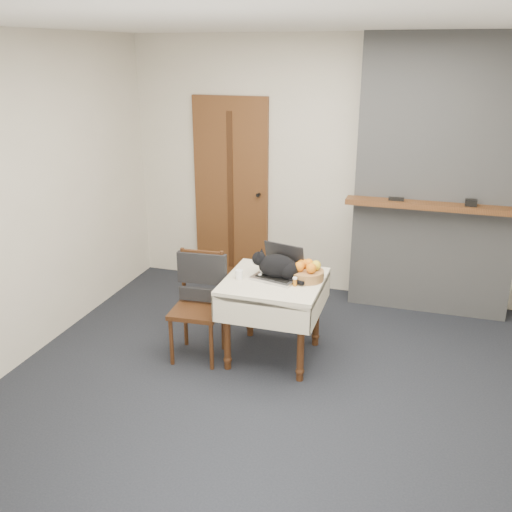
{
  "coord_description": "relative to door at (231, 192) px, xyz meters",
  "views": [
    {
      "loc": [
        0.83,
        -3.67,
        2.45
      ],
      "look_at": [
        -0.43,
        0.38,
        0.9
      ],
      "focal_mm": 40.0,
      "sensor_mm": 36.0,
      "label": 1
    }
  ],
  "objects": [
    {
      "name": "cat",
      "position": [
        0.94,
        -1.51,
        -0.2
      ],
      "size": [
        0.47,
        0.22,
        0.23
      ],
      "rotation": [
        0.0,
        0.0,
        -0.05
      ],
      "color": "black",
      "rests_on": "side_table"
    },
    {
      "name": "chair",
      "position": [
        0.3,
        -1.65,
        -0.43
      ],
      "size": [
        0.43,
        0.42,
        0.9
      ],
      "rotation": [
        0.0,
        0.0,
        0.07
      ],
      "color": "#3D2110",
      "rests_on": "ground"
    },
    {
      "name": "chimney",
      "position": [
        2.1,
        -0.13,
        0.3
      ],
      "size": [
        1.62,
        0.48,
        2.6
      ],
      "color": "gray",
      "rests_on": "ground"
    },
    {
      "name": "ground",
      "position": [
        1.2,
        -1.97,
        -1.0
      ],
      "size": [
        4.5,
        4.5,
        0.0
      ],
      "primitive_type": "plane",
      "color": "black",
      "rests_on": "ground"
    },
    {
      "name": "desk_clutter",
      "position": [
        1.06,
        -1.51,
        -0.3
      ],
      "size": [
        0.15,
        0.03,
        0.01
      ],
      "primitive_type": "cube",
      "rotation": [
        0.0,
        0.0,
        0.06
      ],
      "color": "black",
      "rests_on": "side_table"
    },
    {
      "name": "cream_jar",
      "position": [
        0.64,
        -1.61,
        -0.26
      ],
      "size": [
        0.06,
        0.06,
        0.07
      ],
      "primitive_type": "cylinder",
      "color": "white",
      "rests_on": "side_table"
    },
    {
      "name": "pill_bottle",
      "position": [
        1.1,
        -1.63,
        -0.26
      ],
      "size": [
        0.04,
        0.04,
        0.07
      ],
      "color": "#B06315",
      "rests_on": "side_table"
    },
    {
      "name": "room_shell",
      "position": [
        1.2,
        -1.51,
        0.76
      ],
      "size": [
        4.52,
        4.01,
        2.61
      ],
      "color": "beige",
      "rests_on": "ground"
    },
    {
      "name": "side_table",
      "position": [
        0.91,
        -1.55,
        -0.41
      ],
      "size": [
        0.78,
        0.78,
        0.7
      ],
      "color": "#3D2110",
      "rests_on": "ground"
    },
    {
      "name": "door",
      "position": [
        0.0,
        0.0,
        0.0
      ],
      "size": [
        0.82,
        0.1,
        2.0
      ],
      "color": "brown",
      "rests_on": "ground"
    },
    {
      "name": "laptop",
      "position": [
        0.93,
        -1.48,
        -0.23
      ],
      "size": [
        0.42,
        0.38,
        0.26
      ],
      "rotation": [
        0.0,
        0.0,
        -0.25
      ],
      "color": "#B7B7BC",
      "rests_on": "side_table"
    },
    {
      "name": "fruit_basket",
      "position": [
        1.16,
        -1.46,
        -0.24
      ],
      "size": [
        0.28,
        0.28,
        0.16
      ],
      "color": "#A36541",
      "rests_on": "side_table"
    }
  ]
}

